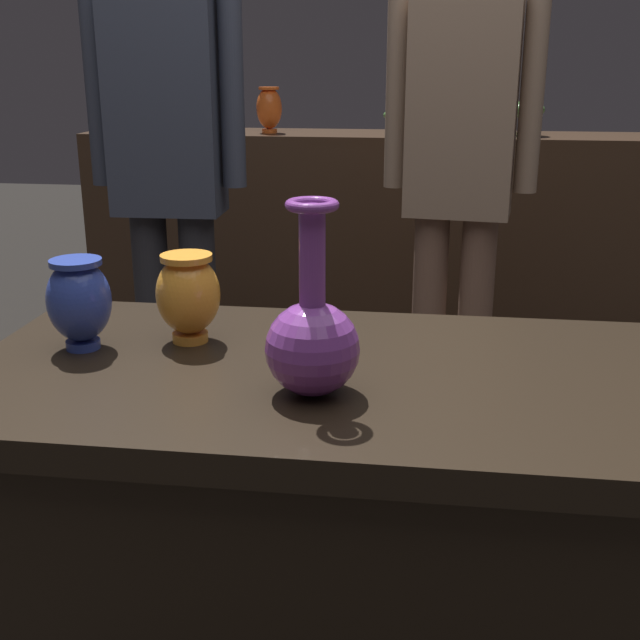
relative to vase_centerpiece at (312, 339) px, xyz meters
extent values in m
cube|color=black|center=(0.01, 0.11, -0.51)|extent=(1.10, 0.59, 0.75)
cube|color=black|center=(0.01, 0.11, -0.11)|extent=(1.20, 0.64, 0.05)
cube|color=#382619|center=(0.01, 2.31, -0.41)|extent=(2.60, 0.40, 0.95)
cube|color=#382619|center=(0.01, 2.31, 0.08)|extent=(2.60, 0.40, 0.04)
sphere|color=#7A388E|center=(0.00, 0.00, -0.02)|extent=(0.14, 0.14, 0.14)
cylinder|color=#7A388E|center=(0.00, 0.00, 0.12)|extent=(0.04, 0.04, 0.16)
torus|color=#7A388E|center=(0.00, 0.00, 0.20)|extent=(0.08, 0.08, 0.02)
cylinder|color=#2D429E|center=(-0.43, 0.14, -0.08)|extent=(0.06, 0.06, 0.02)
ellipsoid|color=#2D429E|center=(-0.43, 0.14, 0.00)|extent=(0.11, 0.11, 0.14)
cylinder|color=#2D429E|center=(-0.43, 0.14, 0.07)|extent=(0.09, 0.09, 0.01)
cylinder|color=orange|center=(-0.25, 0.20, -0.08)|extent=(0.06, 0.06, 0.02)
ellipsoid|color=orange|center=(-0.25, 0.20, 0.00)|extent=(0.11, 0.11, 0.14)
cylinder|color=orange|center=(-0.25, 0.20, 0.07)|extent=(0.09, 0.09, 0.01)
cylinder|color=#477A38|center=(0.01, 2.37, 0.11)|extent=(0.04, 0.04, 0.01)
cylinder|color=#477A38|center=(0.01, 2.37, 0.13)|extent=(0.02, 0.02, 0.04)
ellipsoid|color=#477A38|center=(0.01, 2.37, 0.17)|extent=(0.11, 0.11, 0.05)
cylinder|color=#477A38|center=(0.53, 2.28, 0.11)|extent=(0.06, 0.06, 0.01)
cylinder|color=#477A38|center=(0.53, 2.28, 0.14)|extent=(0.03, 0.03, 0.05)
ellipsoid|color=#477A38|center=(0.53, 2.28, 0.20)|extent=(0.15, 0.15, 0.07)
cylinder|color=#E55B1E|center=(-0.51, 2.26, 0.11)|extent=(0.06, 0.06, 0.02)
ellipsoid|color=#E55B1E|center=(-0.51, 2.26, 0.20)|extent=(0.11, 0.11, 0.17)
cylinder|color=#E55B1E|center=(-0.51, 2.26, 0.28)|extent=(0.08, 0.08, 0.01)
cylinder|color=#2D429E|center=(-1.03, 2.32, 0.11)|extent=(0.04, 0.04, 0.01)
ellipsoid|color=#2D429E|center=(-1.03, 2.32, 0.17)|extent=(0.07, 0.07, 0.11)
cylinder|color=#2D429E|center=(-1.03, 2.32, 0.23)|extent=(0.06, 0.06, 0.01)
cylinder|color=brown|center=(0.32, 1.41, -0.48)|extent=(0.11, 0.11, 0.82)
cylinder|color=brown|center=(0.18, 1.43, -0.48)|extent=(0.11, 0.11, 0.82)
cube|color=#846B56|center=(0.25, 1.42, 0.25)|extent=(0.34, 0.22, 0.65)
cylinder|color=#846B56|center=(0.45, 1.39, 0.29)|extent=(0.07, 0.07, 0.55)
cylinder|color=#846B56|center=(0.05, 1.45, 0.29)|extent=(0.07, 0.07, 0.55)
cylinder|color=#232328|center=(-0.54, 1.23, -0.47)|extent=(0.11, 0.11, 0.84)
cylinder|color=#232328|center=(-0.69, 1.22, -0.47)|extent=(0.11, 0.11, 0.84)
cube|color=#333847|center=(-0.61, 1.23, 0.28)|extent=(0.33, 0.19, 0.66)
cylinder|color=#333847|center=(-0.41, 1.23, 0.32)|extent=(0.07, 0.07, 0.56)
cylinder|color=#333847|center=(-0.81, 1.22, 0.32)|extent=(0.07, 0.07, 0.56)
camera|label=1|loc=(0.17, -1.12, 0.40)|focal=45.33mm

